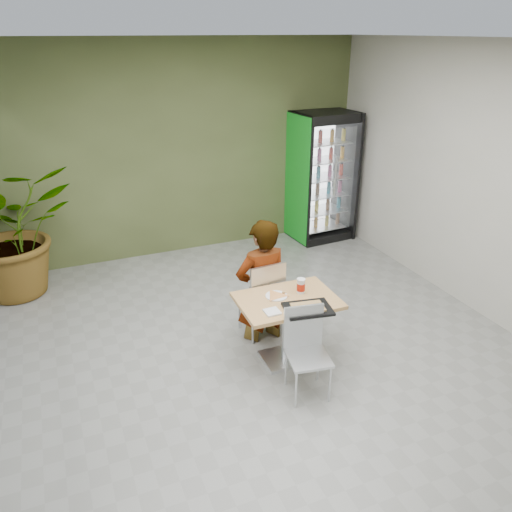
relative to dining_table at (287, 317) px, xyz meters
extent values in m
plane|color=gray|center=(-0.31, -0.16, -0.54)|extent=(7.00, 7.00, 0.00)
cube|color=tan|center=(0.00, 0.00, 0.19)|extent=(1.03, 0.73, 0.04)
cylinder|color=silver|center=(0.00, 0.00, -0.18)|extent=(0.10, 0.10, 0.71)
cube|color=silver|center=(0.00, 0.00, -0.52)|extent=(0.52, 0.42, 0.04)
cube|color=silver|center=(-0.05, 0.60, -0.08)|extent=(0.45, 0.45, 0.03)
cube|color=silver|center=(-0.04, 0.40, 0.17)|extent=(0.42, 0.06, 0.50)
cylinder|color=silver|center=(0.12, 0.80, -0.31)|extent=(0.02, 0.02, 0.45)
cylinder|color=silver|center=(-0.24, 0.77, -0.31)|extent=(0.02, 0.02, 0.45)
cylinder|color=silver|center=(0.14, 0.43, -0.31)|extent=(0.02, 0.02, 0.45)
cylinder|color=silver|center=(-0.22, 0.41, -0.31)|extent=(0.02, 0.02, 0.45)
cube|color=silver|center=(-0.05, -0.58, -0.12)|extent=(0.45, 0.45, 0.03)
cube|color=silver|center=(-0.02, -0.40, 0.12)|extent=(0.39, 0.09, 0.47)
cylinder|color=silver|center=(-0.25, -0.72, -0.33)|extent=(0.02, 0.02, 0.42)
cylinder|color=silver|center=(0.08, -0.78, -0.33)|extent=(0.02, 0.02, 0.42)
cylinder|color=silver|center=(-0.19, -0.39, -0.33)|extent=(0.02, 0.02, 0.42)
cylinder|color=silver|center=(0.14, -0.44, -0.33)|extent=(0.02, 0.02, 0.42)
imported|color=black|center=(-0.05, 0.55, 0.03)|extent=(0.67, 0.45, 1.73)
cylinder|color=silver|center=(-0.08, 0.09, 0.22)|extent=(0.23, 0.23, 0.01)
cylinder|color=silver|center=(0.19, 0.07, 0.29)|extent=(0.08, 0.08, 0.15)
cylinder|color=#B41E0B|center=(0.19, 0.07, 0.28)|extent=(0.09, 0.09, 0.08)
cylinder|color=silver|center=(0.19, 0.07, 0.37)|extent=(0.09, 0.09, 0.01)
cube|color=silver|center=(-0.26, -0.19, 0.22)|extent=(0.15, 0.15, 0.02)
cube|color=black|center=(0.09, -0.28, 0.23)|extent=(0.51, 0.41, 0.03)
cube|color=black|center=(2.09, 2.99, 0.51)|extent=(0.99, 0.80, 2.10)
cube|color=green|center=(1.61, 2.99, 0.51)|extent=(0.06, 0.72, 2.06)
cube|color=silver|center=(2.09, 2.63, 0.53)|extent=(0.75, 0.07, 1.68)
imported|color=#245C27|center=(-2.64, 2.80, 0.33)|extent=(1.97, 1.86, 1.74)
camera|label=1|loc=(-2.03, -4.01, 2.74)|focal=35.00mm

